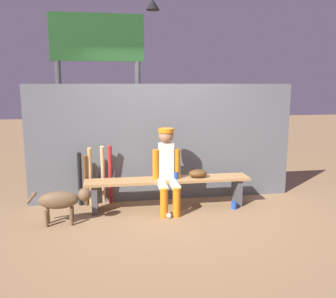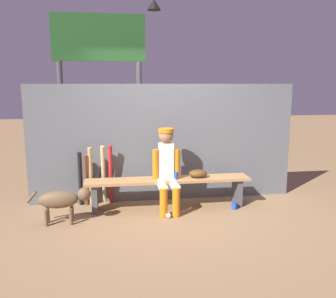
# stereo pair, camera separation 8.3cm
# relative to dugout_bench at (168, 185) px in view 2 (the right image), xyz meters

# --- Properties ---
(ground_plane) EXTENTS (30.00, 30.00, 0.00)m
(ground_plane) POSITION_rel_dugout_bench_xyz_m (0.00, 0.00, -0.36)
(ground_plane) COLOR olive
(chainlink_fence) EXTENTS (4.23, 0.03, 1.86)m
(chainlink_fence) POSITION_rel_dugout_bench_xyz_m (0.00, 0.43, 0.57)
(chainlink_fence) COLOR #595E63
(chainlink_fence) RESTS_ON ground_plane
(dugout_bench) EXTENTS (2.47, 0.36, 0.46)m
(dugout_bench) POSITION_rel_dugout_bench_xyz_m (0.00, 0.00, 0.00)
(dugout_bench) COLOR #AD7F4C
(dugout_bench) RESTS_ON ground_plane
(player_seated) EXTENTS (0.41, 0.55, 1.22)m
(player_seated) POSITION_rel_dugout_bench_xyz_m (-0.03, -0.11, 0.30)
(player_seated) COLOR silver
(player_seated) RESTS_ON ground_plane
(baseball_glove) EXTENTS (0.28, 0.20, 0.12)m
(baseball_glove) POSITION_rel_dugout_bench_xyz_m (0.46, 0.00, 0.16)
(baseball_glove) COLOR #593819
(baseball_glove) RESTS_ON dugout_bench
(bat_aluminum_red) EXTENTS (0.07, 0.18, 0.94)m
(bat_aluminum_red) POSITION_rel_dugout_bench_xyz_m (-0.85, 0.33, 0.11)
(bat_aluminum_red) COLOR #B22323
(bat_aluminum_red) RESTS_ON ground_plane
(bat_wood_natural) EXTENTS (0.07, 0.25, 0.94)m
(bat_wood_natural) POSITION_rel_dugout_bench_xyz_m (-0.96, 0.35, 0.11)
(bat_wood_natural) COLOR tan
(bat_wood_natural) RESTS_ON ground_plane
(bat_wood_tan) EXTENTS (0.07, 0.17, 0.92)m
(bat_wood_tan) POSITION_rel_dugout_bench_xyz_m (-1.15, 0.28, 0.10)
(bat_wood_tan) COLOR tan
(bat_wood_tan) RESTS_ON ground_plane
(bat_wood_dark) EXTENTS (0.07, 0.19, 0.81)m
(bat_wood_dark) POSITION_rel_dugout_bench_xyz_m (-1.22, 0.27, 0.05)
(bat_wood_dark) COLOR brown
(bat_wood_dark) RESTS_ON ground_plane
(bat_aluminum_black) EXTENTS (0.08, 0.19, 0.85)m
(bat_aluminum_black) POSITION_rel_dugout_bench_xyz_m (-1.31, 0.29, 0.07)
(bat_aluminum_black) COLOR black
(bat_aluminum_black) RESTS_ON ground_plane
(baseball) EXTENTS (0.07, 0.07, 0.07)m
(baseball) POSITION_rel_dugout_bench_xyz_m (-0.06, -0.43, -0.32)
(baseball) COLOR white
(baseball) RESTS_ON ground_plane
(cup_on_ground) EXTENTS (0.08, 0.08, 0.11)m
(cup_on_ground) POSITION_rel_dugout_bench_xyz_m (0.98, -0.21, -0.30)
(cup_on_ground) COLOR #1E47AD
(cup_on_ground) RESTS_ON ground_plane
(cup_on_bench) EXTENTS (0.08, 0.08, 0.11)m
(cup_on_bench) POSITION_rel_dugout_bench_xyz_m (0.11, -0.04, 0.16)
(cup_on_bench) COLOR #1E47AD
(cup_on_bench) RESTS_ON dugout_bench
(scoreboard) EXTENTS (1.89, 0.27, 3.29)m
(scoreboard) POSITION_rel_dugout_bench_xyz_m (-0.94, 1.43, 1.90)
(scoreboard) COLOR #3F3F42
(scoreboard) RESTS_ON ground_plane
(dog) EXTENTS (0.84, 0.20, 0.49)m
(dog) POSITION_rel_dugout_bench_xyz_m (-1.48, -0.42, -0.02)
(dog) COLOR brown
(dog) RESTS_ON ground_plane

